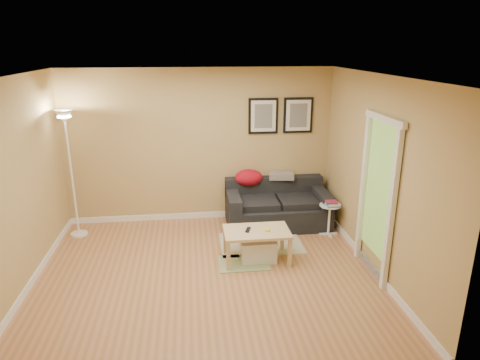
# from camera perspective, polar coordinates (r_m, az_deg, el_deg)

# --- Properties ---
(floor) EXTENTS (4.50, 4.50, 0.00)m
(floor) POSITION_cam_1_polar(r_m,az_deg,el_deg) (5.82, -4.48, -12.70)
(floor) COLOR #B6724E
(floor) RESTS_ON ground
(ceiling) EXTENTS (4.50, 4.50, 0.00)m
(ceiling) POSITION_cam_1_polar(r_m,az_deg,el_deg) (5.02, -5.21, 13.76)
(ceiling) COLOR white
(ceiling) RESTS_ON wall_back
(wall_back) EXTENTS (4.50, 0.00, 4.50)m
(wall_back) POSITION_cam_1_polar(r_m,az_deg,el_deg) (7.20, -5.47, 4.52)
(wall_back) COLOR tan
(wall_back) RESTS_ON ground
(wall_front) EXTENTS (4.50, 0.00, 4.50)m
(wall_front) POSITION_cam_1_polar(r_m,az_deg,el_deg) (3.44, -3.42, -10.93)
(wall_front) COLOR tan
(wall_front) RESTS_ON ground
(wall_left) EXTENTS (0.00, 4.00, 4.00)m
(wall_left) POSITION_cam_1_polar(r_m,az_deg,el_deg) (5.67, -28.16, -1.27)
(wall_left) COLOR tan
(wall_left) RESTS_ON ground
(wall_right) EXTENTS (0.00, 4.00, 4.00)m
(wall_right) POSITION_cam_1_polar(r_m,az_deg,el_deg) (5.80, 17.98, 0.41)
(wall_right) COLOR tan
(wall_right) RESTS_ON ground
(baseboard_back) EXTENTS (4.50, 0.02, 0.10)m
(baseboard_back) POSITION_cam_1_polar(r_m,az_deg,el_deg) (7.58, -5.19, -4.72)
(baseboard_back) COLOR white
(baseboard_back) RESTS_ON ground
(baseboard_left) EXTENTS (0.02, 4.00, 0.10)m
(baseboard_left) POSITION_cam_1_polar(r_m,az_deg,el_deg) (6.15, -26.34, -12.34)
(baseboard_left) COLOR white
(baseboard_left) RESTS_ON ground
(baseboard_right) EXTENTS (0.02, 4.00, 0.10)m
(baseboard_right) POSITION_cam_1_polar(r_m,az_deg,el_deg) (6.27, 16.79, -10.55)
(baseboard_right) COLOR white
(baseboard_right) RESTS_ON ground
(sofa) EXTENTS (1.70, 0.90, 0.75)m
(sofa) POSITION_cam_1_polar(r_m,az_deg,el_deg) (7.17, 5.06, -3.26)
(sofa) COLOR black
(sofa) RESTS_ON ground
(red_throw) EXTENTS (0.48, 0.36, 0.28)m
(red_throw) POSITION_cam_1_polar(r_m,az_deg,el_deg) (7.24, 1.18, 0.31)
(red_throw) COLOR #A80F27
(red_throw) RESTS_ON sofa
(plaid_throw) EXTENTS (0.45, 0.32, 0.10)m
(plaid_throw) POSITION_cam_1_polar(r_m,az_deg,el_deg) (7.35, 5.58, 0.59)
(plaid_throw) COLOR tan
(plaid_throw) RESTS_ON sofa
(framed_print_left) EXTENTS (0.50, 0.04, 0.60)m
(framed_print_left) POSITION_cam_1_polar(r_m,az_deg,el_deg) (7.19, 3.15, 8.61)
(framed_print_left) COLOR black
(framed_print_left) RESTS_ON wall_back
(framed_print_right) EXTENTS (0.50, 0.04, 0.60)m
(framed_print_right) POSITION_cam_1_polar(r_m,az_deg,el_deg) (7.31, 7.83, 8.64)
(framed_print_right) COLOR black
(framed_print_right) RESTS_ON wall_back
(area_rug) EXTENTS (1.25, 0.85, 0.01)m
(area_rug) POSITION_cam_1_polar(r_m,az_deg,el_deg) (6.64, 2.81, -8.49)
(area_rug) COLOR beige
(area_rug) RESTS_ON ground
(green_runner) EXTENTS (0.70, 0.50, 0.01)m
(green_runner) POSITION_cam_1_polar(r_m,az_deg,el_deg) (6.09, 0.48, -11.08)
(green_runner) COLOR #668C4C
(green_runner) RESTS_ON ground
(coffee_table) EXTENTS (1.00, 0.71, 0.46)m
(coffee_table) POSITION_cam_1_polar(r_m,az_deg,el_deg) (6.08, 2.24, -8.77)
(coffee_table) COLOR #D8B784
(coffee_table) RESTS_ON ground
(remote_control) EXTENTS (0.10, 0.17, 0.02)m
(remote_control) POSITION_cam_1_polar(r_m,az_deg,el_deg) (5.97, 1.09, -6.72)
(remote_control) COLOR black
(remote_control) RESTS_ON coffee_table
(tape_roll) EXTENTS (0.07, 0.07, 0.03)m
(tape_roll) POSITION_cam_1_polar(r_m,az_deg,el_deg) (5.96, 3.74, -6.74)
(tape_roll) COLOR yellow
(tape_roll) RESTS_ON coffee_table
(storage_bin) EXTENTS (0.52, 0.38, 0.32)m
(storage_bin) POSITION_cam_1_polar(r_m,az_deg,el_deg) (6.12, 2.41, -9.28)
(storage_bin) COLOR white
(storage_bin) RESTS_ON ground
(side_table) EXTENTS (0.34, 0.34, 0.51)m
(side_table) POSITION_cam_1_polar(r_m,az_deg,el_deg) (6.98, 11.91, -5.25)
(side_table) COLOR white
(side_table) RESTS_ON ground
(book_stack) EXTENTS (0.21, 0.27, 0.08)m
(book_stack) POSITION_cam_1_polar(r_m,az_deg,el_deg) (6.86, 12.22, -3.02)
(book_stack) COLOR teal
(book_stack) RESTS_ON side_table
(floor_lamp) EXTENTS (0.26, 0.26, 2.03)m
(floor_lamp) POSITION_cam_1_polar(r_m,az_deg,el_deg) (7.07, -21.69, 0.21)
(floor_lamp) COLOR white
(floor_lamp) RESTS_ON ground
(doorway) EXTENTS (0.12, 1.01, 2.13)m
(doorway) POSITION_cam_1_polar(r_m,az_deg,el_deg) (5.74, 17.87, -2.67)
(doorway) COLOR white
(doorway) RESTS_ON ground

